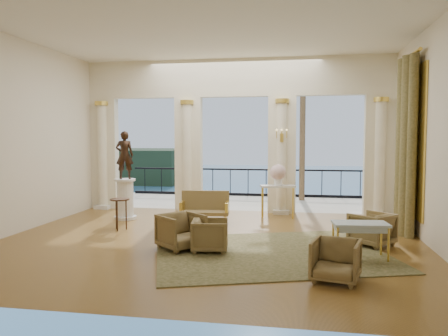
% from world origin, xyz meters
% --- Properties ---
extents(floor, '(9.00, 9.00, 0.00)m').
position_xyz_m(floor, '(0.00, 0.00, 0.00)').
color(floor, '#4D3215').
rests_on(floor, ground).
extents(room_walls, '(9.00, 9.00, 9.00)m').
position_xyz_m(room_walls, '(0.00, -1.12, 2.88)').
color(room_walls, '#F3E6CC').
rests_on(room_walls, ground).
extents(arcade, '(9.00, 0.56, 4.50)m').
position_xyz_m(arcade, '(-0.00, 3.82, 2.58)').
color(arcade, beige).
rests_on(arcade, ground).
extents(terrace, '(10.00, 3.60, 0.10)m').
position_xyz_m(terrace, '(0.00, 5.80, -0.05)').
color(terrace, '#A39685').
rests_on(terrace, ground).
extents(balustrade, '(9.00, 0.06, 1.03)m').
position_xyz_m(balustrade, '(0.00, 7.40, 0.41)').
color(balustrade, black).
rests_on(balustrade, terrace).
extents(palm_tree, '(2.00, 2.00, 4.50)m').
position_xyz_m(palm_tree, '(2.00, 6.60, 4.09)').
color(palm_tree, '#4C3823').
rests_on(palm_tree, terrace).
extents(headland, '(22.00, 18.00, 6.00)m').
position_xyz_m(headland, '(-30.00, 70.00, -3.00)').
color(headland, black).
rests_on(headland, sea).
extents(sea, '(160.00, 160.00, 0.00)m').
position_xyz_m(sea, '(0.00, 60.00, -6.00)').
color(sea, teal).
rests_on(sea, ground).
extents(curtain, '(0.33, 1.40, 4.09)m').
position_xyz_m(curtain, '(4.28, 1.50, 2.02)').
color(curtain, brown).
rests_on(curtain, ground).
extents(window_frame, '(0.04, 1.60, 3.40)m').
position_xyz_m(window_frame, '(4.47, 1.50, 2.10)').
color(window_frame, '#E6C14C').
rests_on(window_frame, room_walls).
extents(wall_sconce, '(0.30, 0.11, 0.33)m').
position_xyz_m(wall_sconce, '(1.40, 3.51, 2.23)').
color(wall_sconce, '#E6C14C').
rests_on(wall_sconce, arcade).
extents(rug, '(5.11, 4.50, 0.02)m').
position_xyz_m(rug, '(1.37, -0.73, 0.01)').
color(rug, '#333819').
rests_on(rug, ground).
extents(armchair_a, '(1.04, 1.04, 0.78)m').
position_xyz_m(armchair_a, '(-0.39, -0.72, 0.39)').
color(armchair_a, '#43371C').
rests_on(armchair_a, ground).
extents(armchair_b, '(0.83, 0.80, 0.71)m').
position_xyz_m(armchair_b, '(2.46, -2.20, 0.36)').
color(armchair_b, '#43371C').
rests_on(armchair_b, ground).
extents(armchair_c, '(1.00, 1.00, 0.75)m').
position_xyz_m(armchair_c, '(3.37, 0.23, 0.38)').
color(armchair_c, '#43371C').
rests_on(armchair_c, ground).
extents(armchair_d, '(0.72, 0.76, 0.70)m').
position_xyz_m(armchair_d, '(0.21, -0.79, 0.35)').
color(armchair_d, '#43371C').
rests_on(armchair_d, ground).
extents(settee, '(1.29, 0.66, 0.82)m').
position_xyz_m(settee, '(-0.50, 1.97, 0.41)').
color(settee, '#43371C').
rests_on(settee, ground).
extents(game_table, '(1.02, 0.63, 0.67)m').
position_xyz_m(game_table, '(3.00, -0.83, 0.60)').
color(game_table, '#ADC9DA').
rests_on(game_table, ground).
extents(pedestal, '(0.60, 0.60, 1.10)m').
position_xyz_m(pedestal, '(-2.74, 2.13, 0.53)').
color(pedestal, silver).
rests_on(pedestal, ground).
extents(statue, '(0.53, 0.41, 1.28)m').
position_xyz_m(statue, '(-2.74, 2.13, 1.74)').
color(statue, black).
rests_on(statue, pedestal).
extents(console_table, '(1.00, 0.58, 0.90)m').
position_xyz_m(console_table, '(1.32, 3.05, 0.74)').
color(console_table, silver).
rests_on(console_table, ground).
extents(urn, '(0.44, 0.44, 0.58)m').
position_xyz_m(urn, '(1.32, 3.05, 1.23)').
color(urn, white).
rests_on(urn, console_table).
extents(side_table, '(0.46, 0.46, 0.75)m').
position_xyz_m(side_table, '(-2.32, 0.78, 0.65)').
color(side_table, black).
rests_on(side_table, ground).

